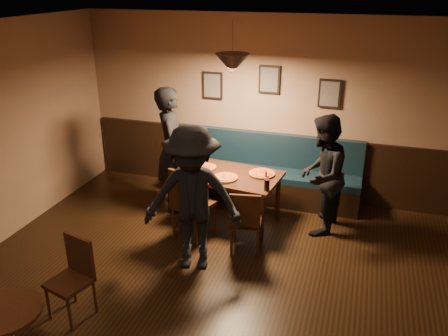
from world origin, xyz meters
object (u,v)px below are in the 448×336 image
at_px(chair_near_right, 246,220).
at_px(diner_front, 193,199).
at_px(cafe_chair_far, 69,281).
at_px(diner_right, 322,175).
at_px(chair_near_left, 194,203).
at_px(diner_left, 172,150).
at_px(dining_table, 231,197).
at_px(tabasco_bottle, 266,175).
at_px(booth_bench, 262,169).
at_px(soda_glass, 267,185).

bearing_deg(chair_near_right, diner_front, -144.16).
bearing_deg(cafe_chair_far, diner_right, -115.94).
distance_m(chair_near_left, diner_left, 1.04).
height_order(dining_table, diner_right, diner_right).
distance_m(dining_table, chair_near_right, 0.81).
height_order(diner_left, tabasco_bottle, diner_left).
height_order(booth_bench, tabasco_bottle, booth_bench).
relative_size(chair_near_right, tabasco_bottle, 6.48).
distance_m(diner_left, diner_right, 2.19).
xyz_separation_m(booth_bench, soda_glass, (0.32, -1.16, 0.29)).
xyz_separation_m(diner_right, cafe_chair_far, (-2.21, -2.55, -0.40)).
relative_size(diner_left, soda_glass, 12.29).
height_order(chair_near_right, diner_left, diner_left).
bearing_deg(soda_glass, diner_front, -128.24).
height_order(diner_left, cafe_chair_far, diner_left).
bearing_deg(diner_right, diner_left, -82.38).
xyz_separation_m(chair_near_right, soda_glass, (0.18, 0.35, 0.36)).
distance_m(dining_table, diner_front, 1.34).
height_order(chair_near_left, diner_front, diner_front).
relative_size(booth_bench, tabasco_bottle, 22.47).
bearing_deg(chair_near_left, tabasco_bottle, 53.88).
xyz_separation_m(diner_right, diner_front, (-1.34, -1.31, 0.06)).
relative_size(chair_near_left, cafe_chair_far, 1.18).
relative_size(diner_front, soda_glass, 11.77).
relative_size(diner_left, diner_front, 1.04).
bearing_deg(dining_table, soda_glass, -24.55).
xyz_separation_m(dining_table, diner_front, (-0.11, -1.22, 0.54)).
relative_size(tabasco_bottle, cafe_chair_far, 0.15).
xyz_separation_m(chair_near_left, tabasco_bottle, (0.83, 0.59, 0.27)).
height_order(diner_right, soda_glass, diner_right).
height_order(dining_table, tabasco_bottle, tabasco_bottle).
xyz_separation_m(dining_table, chair_near_left, (-0.34, -0.61, 0.15)).
relative_size(diner_left, cafe_chair_far, 2.16).
bearing_deg(booth_bench, cafe_chair_far, -110.73).
bearing_deg(diner_front, chair_near_right, 34.00).
bearing_deg(chair_near_left, soda_glass, 33.92).
distance_m(diner_front, cafe_chair_far, 1.58).
bearing_deg(booth_bench, chair_near_left, -113.01).
height_order(chair_near_right, soda_glass, same).
xyz_separation_m(soda_glass, tabasco_bottle, (-0.09, 0.34, -0.01)).
relative_size(dining_table, diner_right, 0.80).
height_order(dining_table, chair_near_right, chair_near_right).
bearing_deg(soda_glass, diner_right, 33.96).
distance_m(diner_front, soda_glass, 1.11).
xyz_separation_m(diner_left, cafe_chair_far, (-0.02, -2.59, -0.50)).
xyz_separation_m(dining_table, chair_near_right, (0.40, -0.70, 0.08)).
bearing_deg(tabasco_bottle, diner_front, -116.34).
bearing_deg(cafe_chair_far, chair_near_right, -113.18).
height_order(dining_table, soda_glass, soda_glass).
height_order(diner_front, soda_glass, diner_front).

